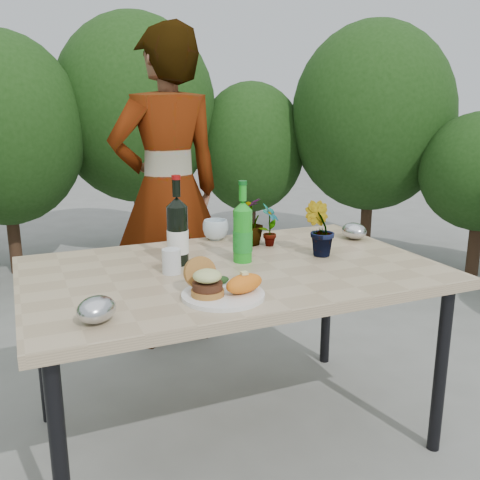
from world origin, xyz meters
name	(u,v)px	position (x,y,z in m)	size (l,w,h in m)	color
ground	(233,433)	(0.00, 0.00, 0.00)	(80.00, 80.00, 0.00)	slate
patio_table	(232,281)	(0.00, 0.00, 0.69)	(1.60, 1.00, 0.75)	tan
shrub_hedge	(181,138)	(0.33, 1.71, 1.14)	(6.80, 5.20, 2.16)	#382316
dinner_plate	(223,295)	(-0.16, -0.30, 0.76)	(0.28, 0.28, 0.01)	white
burger_stack	(205,280)	(-0.21, -0.28, 0.81)	(0.11, 0.16, 0.11)	#B7722D
sweet_potato	(244,283)	(-0.09, -0.32, 0.80)	(0.15, 0.08, 0.06)	orange
grilled_veg	(218,281)	(-0.14, -0.21, 0.78)	(0.08, 0.05, 0.03)	olive
wine_bottle	(178,232)	(-0.18, 0.12, 0.88)	(0.09, 0.09, 0.36)	black
sparkling_water	(243,233)	(0.07, 0.06, 0.87)	(0.08, 0.08, 0.33)	#1C9B1F
plastic_cup	(171,261)	(-0.24, 0.02, 0.80)	(0.07, 0.07, 0.10)	silver
seedling_left	(270,225)	(0.28, 0.23, 0.85)	(0.10, 0.07, 0.19)	#306121
seedling_mid	(320,229)	(0.40, 0.01, 0.87)	(0.13, 0.10, 0.23)	#2A5D1F
seedling_right	(251,221)	(0.21, 0.29, 0.86)	(0.12, 0.12, 0.22)	#29521C
blue_bowl	(216,230)	(0.10, 0.44, 0.80)	(0.12, 0.12, 0.10)	silver
foil_packet_left	(96,309)	(-0.58, -0.35, 0.79)	(0.13, 0.11, 0.08)	#B0B3B7
foil_packet_right	(354,231)	(0.71, 0.19, 0.79)	(0.13, 0.11, 0.08)	silver
person	(168,192)	(0.03, 1.02, 0.90)	(0.65, 0.43, 1.79)	#905A48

